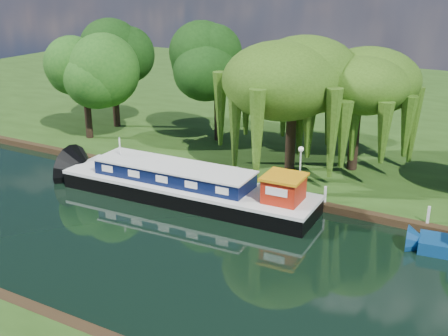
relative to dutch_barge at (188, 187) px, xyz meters
The scene contains 11 objects.
ground 7.46m from the dutch_barge, 48.05° to the right, with size 120.00×120.00×0.00m, color black.
far_bank 28.92m from the dutch_barge, 80.13° to the left, with size 120.00×52.00×0.45m, color #203D10.
dutch_barge is the anchor object (origin of this frame).
red_dinghy 2.98m from the dutch_barge, 158.02° to the left, with size 2.48×3.47×0.72m, color #991B0B.
willow_left 10.14m from the dutch_barge, 63.25° to the left, with size 7.24×7.24×8.68m.
willow_right 13.14m from the dutch_barge, 51.34° to the left, with size 6.20×6.20×7.55m.
tree_far_left 16.06m from the dutch_barge, 155.62° to the left, with size 5.12×5.12×8.24m.
tree_far_back 18.29m from the dutch_barge, 144.25° to the left, with size 5.01×5.01×8.43m.
tree_far_mid 12.97m from the dutch_barge, 110.85° to the left, with size 5.30×5.30×8.67m.
lamppost 7.55m from the dutch_barge, 42.44° to the left, with size 0.36×0.36×2.56m.
mooring_posts 5.31m from the dutch_barge, 32.95° to the left, with size 19.16×0.16×1.00m.
Camera 1 is at (13.05, -21.86, 13.90)m, focal length 45.00 mm.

